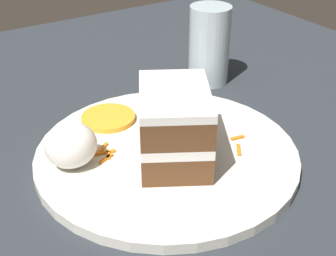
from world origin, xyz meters
The scene contains 8 objects.
ground_plane centered at (0.00, 0.00, 0.00)m, with size 6.00×6.00×0.00m, color black.
dining_table centered at (0.00, 0.00, 0.01)m, with size 1.06×1.04×0.02m, color #282D33.
plate centered at (0.00, 0.03, 0.03)m, with size 0.31×0.31×0.01m, color silver.
cake_slice centered at (0.00, 0.05, 0.08)m, with size 0.12×0.13×0.08m.
cream_dollop centered at (0.10, 0.00, 0.06)m, with size 0.06×0.05×0.05m, color white.
orange_garnish centered at (0.03, -0.07, 0.04)m, with size 0.07×0.07×0.01m, color orange.
carrot_shreds_scatter centered at (0.02, 0.01, 0.04)m, with size 0.17×0.13×0.00m.
drinking_glass centered at (-0.17, -0.11, 0.08)m, with size 0.06×0.06×0.12m.
Camera 1 is at (0.25, 0.42, 0.34)m, focal length 50.00 mm.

